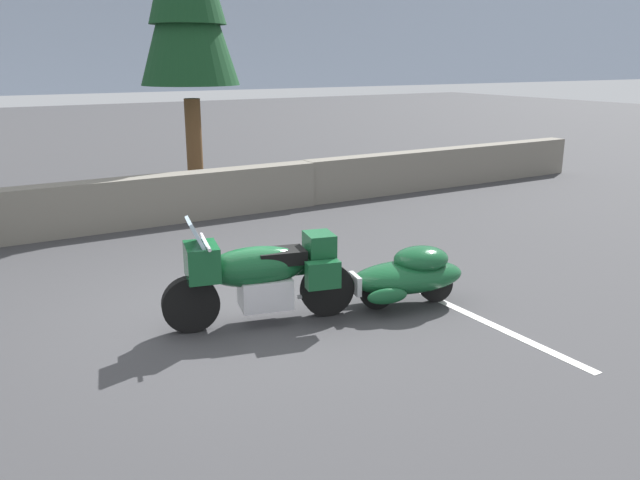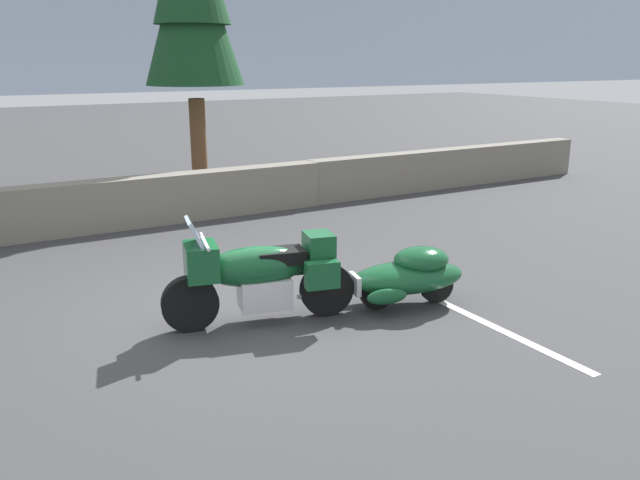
% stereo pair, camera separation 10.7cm
% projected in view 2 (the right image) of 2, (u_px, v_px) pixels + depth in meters
% --- Properties ---
extents(ground_plane, '(80.00, 80.00, 0.00)m').
position_uv_depth(ground_plane, '(231.00, 316.00, 7.92)').
color(ground_plane, '#38383A').
extents(stone_guard_wall, '(24.00, 0.53, 0.93)m').
position_uv_depth(stone_guard_wall, '(109.00, 205.00, 11.83)').
color(stone_guard_wall, slate).
rests_on(stone_guard_wall, ground).
extents(touring_motorcycle, '(2.28, 1.06, 1.33)m').
position_uv_depth(touring_motorcycle, '(259.00, 273.00, 7.56)').
color(touring_motorcycle, black).
rests_on(touring_motorcycle, ground).
extents(car_shaped_trailer, '(2.22, 1.04, 0.76)m').
position_uv_depth(car_shaped_trailer, '(408.00, 275.00, 8.15)').
color(car_shaped_trailer, black).
rests_on(car_shaped_trailer, ground).
extents(parking_stripe_marker, '(0.12, 3.60, 0.01)m').
position_uv_depth(parking_stripe_marker, '(471.00, 316.00, 7.91)').
color(parking_stripe_marker, silver).
rests_on(parking_stripe_marker, ground).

